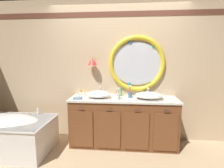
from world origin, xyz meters
TOP-DOWN VIEW (x-y plane):
  - ground_plane at (0.00, 0.00)m, footprint 14.00×14.00m
  - back_wall_assembly at (0.02, 0.59)m, footprint 6.40×0.26m
  - vanity_counter at (0.12, 0.28)m, footprint 1.88×0.59m
  - bathtub at (-1.86, -0.15)m, footprint 1.59×0.85m
  - sink_basin_left at (-0.32, 0.25)m, footprint 0.43×0.43m
  - sink_basin_right at (0.55, 0.25)m, footprint 0.47×0.47m
  - faucet_set_left at (-0.32, 0.47)m, footprint 0.24×0.14m
  - faucet_set_right at (0.55, 0.47)m, footprint 0.22×0.13m
  - toothbrush_holder_left at (0.02, 0.17)m, footprint 0.08×0.08m
  - toothbrush_holder_right at (0.23, 0.32)m, footprint 0.08×0.08m
  - soap_dispenser at (0.05, 0.43)m, footprint 0.06×0.06m
  - folded_hand_towel at (-0.66, 0.13)m, footprint 0.14×0.11m
  - toiletry_basket at (-0.64, 0.40)m, footprint 0.15×0.09m

SIDE VIEW (x-z plane):
  - ground_plane at x=0.00m, z-range 0.00..0.00m
  - bathtub at x=-1.86m, z-range 0.01..0.65m
  - vanity_counter at x=0.12m, z-range 0.00..0.86m
  - folded_hand_towel at x=-0.66m, z-range 0.85..0.89m
  - toiletry_basket at x=-0.64m, z-range 0.83..0.95m
  - toothbrush_holder_right at x=0.23m, z-range 0.80..1.02m
  - toothbrush_holder_left at x=0.02m, z-range 0.81..1.01m
  - sink_basin_right at x=0.55m, z-range 0.85..0.98m
  - faucet_set_right at x=0.55m, z-range 0.84..1.00m
  - faucet_set_left at x=-0.32m, z-range 0.84..1.00m
  - sink_basin_left at x=-0.32m, z-range 0.85..0.98m
  - soap_dispenser at x=0.05m, z-range 0.84..1.01m
  - back_wall_assembly at x=0.02m, z-range 0.01..2.61m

